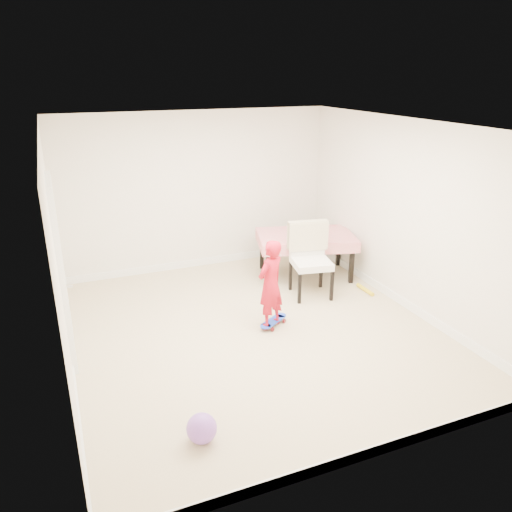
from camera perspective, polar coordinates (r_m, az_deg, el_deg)
name	(u,v)px	position (r m, az deg, el deg)	size (l,w,h in m)	color
ground	(255,330)	(6.56, -0.14, -8.48)	(5.00, 5.00, 0.00)	tan
ceiling	(255,127)	(5.77, -0.17, 14.54)	(4.50, 5.00, 0.04)	white
wall_back	(198,192)	(8.31, -6.69, 7.28)	(4.50, 0.04, 2.60)	silver
wall_front	(375,327)	(4.03, 13.42, -7.89)	(4.50, 0.04, 2.60)	silver
wall_left	(59,261)	(5.64, -21.64, -0.48)	(0.04, 5.00, 2.60)	silver
wall_right	(405,216)	(7.15, 16.68, 4.39)	(0.04, 5.00, 2.60)	silver
door	(62,274)	(6.01, -21.33, -1.97)	(0.10, 0.94, 2.11)	white
baseboard_back	(200,262)	(8.68, -6.38, -0.69)	(4.50, 0.02, 0.12)	white
baseboard_front	(363,454)	(4.73, 12.18, -21.28)	(4.50, 0.02, 0.12)	white
baseboard_left	(73,362)	(6.16, -20.21, -11.33)	(0.02, 5.00, 0.12)	white
baseboard_right	(397,298)	(7.58, 15.79, -4.64)	(0.02, 5.00, 0.12)	white
dining_table	(305,255)	(8.15, 5.64, 0.12)	(1.51, 0.96, 0.71)	red
dining_chair	(311,261)	(7.37, 6.36, -0.57)	(0.59, 0.67, 1.09)	beige
skateboard	(273,323)	(6.66, 1.99, -7.64)	(0.51, 0.19, 0.08)	blue
child	(270,287)	(6.37, 1.65, -3.53)	(0.43, 0.28, 1.18)	red
balloon	(202,428)	(4.79, -6.23, -19.00)	(0.28, 0.28, 0.28)	#8E53C7
foam_toy	(365,290)	(7.82, 12.37, -3.77)	(0.06, 0.06, 0.40)	yellow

